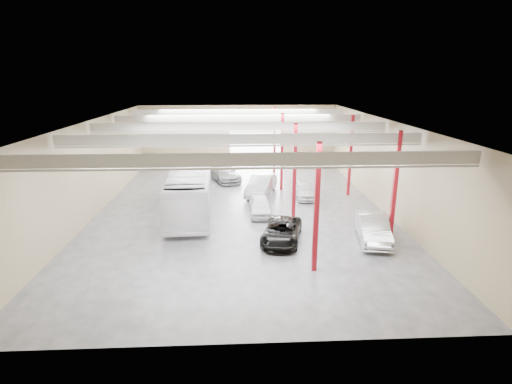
{
  "coord_description": "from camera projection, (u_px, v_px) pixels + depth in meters",
  "views": [
    {
      "loc": [
        -0.32,
        -29.39,
        10.1
      ],
      "look_at": [
        1.05,
        -2.25,
        2.2
      ],
      "focal_mm": 28.0,
      "sensor_mm": 36.0,
      "label": 1
    }
  ],
  "objects": [
    {
      "name": "car_row_c",
      "position": [
        224.0,
        172.0,
        40.02
      ],
      "size": [
        4.02,
        6.0,
        1.62
      ],
      "primitive_type": "imported",
      "rotation": [
        0.0,
        0.0,
        0.35
      ],
      "color": "slate",
      "rests_on": "ground"
    },
    {
      "name": "black_sedan",
      "position": [
        282.0,
        231.0,
        25.2
      ],
      "size": [
        3.31,
        5.24,
        1.35
      ],
      "primitive_type": "imported",
      "rotation": [
        0.0,
        0.0,
        -0.24
      ],
      "color": "black",
      "rests_on": "ground"
    },
    {
      "name": "car_row_b",
      "position": [
        261.0,
        185.0,
        35.19
      ],
      "size": [
        3.28,
        5.54,
        1.72
      ],
      "primitive_type": "imported",
      "rotation": [
        0.0,
        0.0,
        -0.3
      ],
      "color": "#AFB0B4",
      "rests_on": "ground"
    },
    {
      "name": "car_row_a",
      "position": [
        260.0,
        206.0,
        30.13
      ],
      "size": [
        1.62,
        3.99,
        1.36
      ],
      "primitive_type": "imported",
      "rotation": [
        0.0,
        0.0,
        0.01
      ],
      "color": "white",
      "rests_on": "ground"
    },
    {
      "name": "coach_bus",
      "position": [
        190.0,
        188.0,
        30.82
      ],
      "size": [
        3.63,
        12.97,
        3.58
      ],
      "primitive_type": "imported",
      "rotation": [
        0.0,
        0.0,
        0.05
      ],
      "color": "white",
      "rests_on": "ground"
    },
    {
      "name": "car_right_near",
      "position": [
        373.0,
        228.0,
        25.32
      ],
      "size": [
        2.58,
        5.24,
        1.65
      ],
      "primitive_type": "imported",
      "rotation": [
        0.0,
        0.0,
        -0.17
      ],
      "color": "silver",
      "rests_on": "ground"
    },
    {
      "name": "depot_shell",
      "position": [
        242.0,
        147.0,
        30.1
      ],
      "size": [
        22.12,
        32.12,
        7.06
      ],
      "color": "#424247",
      "rests_on": "ground"
    },
    {
      "name": "car_right_far",
      "position": [
        304.0,
        190.0,
        34.32
      ],
      "size": [
        1.72,
        4.13,
        1.4
      ],
      "primitive_type": "imported",
      "rotation": [
        0.0,
        0.0,
        0.02
      ],
      "color": "silver",
      "rests_on": "ground"
    }
  ]
}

